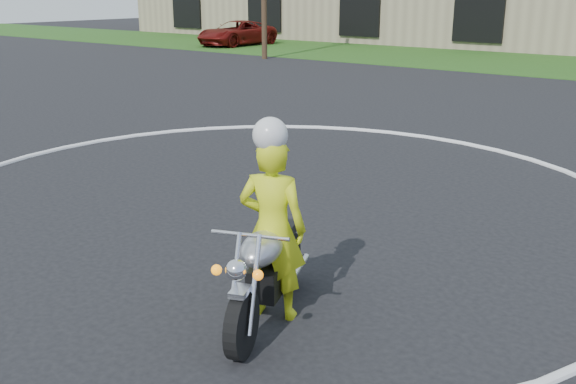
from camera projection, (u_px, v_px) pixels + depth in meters
The scene contains 5 objects.
ground at pixel (132, 254), 8.71m from camera, with size 120.00×120.00×0.00m, color black.
course_markings at pixel (422, 204), 10.73m from camera, with size 19.05×19.05×0.12m.
primary_motorcycle at pixel (266, 271), 6.80m from camera, with size 1.04×2.17×1.20m.
rider_primary_grp at pixel (272, 224), 6.77m from camera, with size 0.86×0.72×2.22m.
pickup_grp at pixel (237, 33), 40.94m from camera, with size 2.73×5.65×1.55m.
Camera 1 is at (6.59, -5.08, 3.43)m, focal length 40.00 mm.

